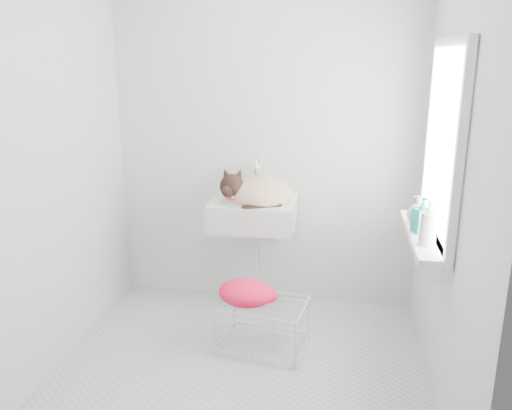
# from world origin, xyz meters

# --- Properties ---
(floor) EXTENTS (2.20, 2.00, 0.02)m
(floor) POSITION_xyz_m (0.00, 0.00, 0.00)
(floor) COLOR silver
(floor) RESTS_ON ground
(back_wall) EXTENTS (2.20, 0.02, 2.50)m
(back_wall) POSITION_xyz_m (0.00, 1.00, 1.25)
(back_wall) COLOR silver
(back_wall) RESTS_ON ground
(right_wall) EXTENTS (0.02, 2.00, 2.50)m
(right_wall) POSITION_xyz_m (1.10, 0.00, 1.25)
(right_wall) COLOR silver
(right_wall) RESTS_ON ground
(left_wall) EXTENTS (0.02, 2.00, 2.50)m
(left_wall) POSITION_xyz_m (-1.10, 0.00, 1.25)
(left_wall) COLOR silver
(left_wall) RESTS_ON ground
(window_glass) EXTENTS (0.01, 0.80, 1.00)m
(window_glass) POSITION_xyz_m (1.09, 0.20, 1.35)
(window_glass) COLOR white
(window_glass) RESTS_ON right_wall
(window_frame) EXTENTS (0.04, 0.90, 1.10)m
(window_frame) POSITION_xyz_m (1.07, 0.20, 1.35)
(window_frame) COLOR white
(window_frame) RESTS_ON right_wall
(windowsill) EXTENTS (0.16, 0.88, 0.04)m
(windowsill) POSITION_xyz_m (1.01, 0.20, 0.83)
(windowsill) COLOR white
(windowsill) RESTS_ON right_wall
(sink) EXTENTS (0.57, 0.50, 0.23)m
(sink) POSITION_xyz_m (-0.04, 0.74, 0.85)
(sink) COLOR silver
(sink) RESTS_ON back_wall
(faucet) EXTENTS (0.21, 0.15, 0.21)m
(faucet) POSITION_xyz_m (-0.04, 0.92, 0.99)
(faucet) COLOR silver
(faucet) RESTS_ON sink
(cat) EXTENTS (0.53, 0.45, 0.31)m
(cat) POSITION_xyz_m (-0.03, 0.72, 0.89)
(cat) COLOR tan
(cat) RESTS_ON sink
(wire_rack) EXTENTS (0.58, 0.45, 0.32)m
(wire_rack) POSITION_xyz_m (0.09, 0.26, 0.15)
(wire_rack) COLOR silver
(wire_rack) RESTS_ON floor
(towel) EXTENTS (0.39, 0.32, 0.14)m
(towel) POSITION_xyz_m (-0.01, 0.22, 0.35)
(towel) COLOR red
(towel) RESTS_ON wire_rack
(bottle_a) EXTENTS (0.11, 0.11, 0.20)m
(bottle_a) POSITION_xyz_m (1.00, -0.00, 0.85)
(bottle_a) COLOR white
(bottle_a) RESTS_ON windowsill
(bottle_b) EXTENTS (0.12, 0.12, 0.21)m
(bottle_b) POSITION_xyz_m (1.00, 0.20, 0.85)
(bottle_b) COLOR teal
(bottle_b) RESTS_ON windowsill
(bottle_c) EXTENTS (0.14, 0.14, 0.17)m
(bottle_c) POSITION_xyz_m (1.00, 0.36, 0.85)
(bottle_c) COLOR silver
(bottle_c) RESTS_ON windowsill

